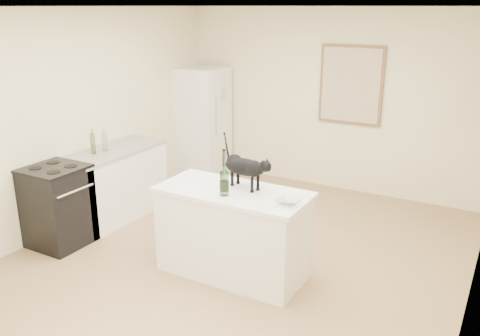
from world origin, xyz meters
The scene contains 17 objects.
floor centered at (0.00, 0.00, 0.00)m, with size 5.50×5.50×0.00m, color #A17855.
ceiling centered at (0.00, 0.00, 2.60)m, with size 5.50×5.50×0.00m, color white.
wall_back centered at (0.00, 2.75, 1.30)m, with size 4.50×4.50×0.00m, color beige.
wall_left centered at (-2.25, 0.00, 1.30)m, with size 5.50×5.50×0.00m, color beige.
island_base centered at (0.10, -0.20, 0.43)m, with size 1.44×0.67×0.86m, color white.
island_top centered at (0.10, -0.20, 0.88)m, with size 1.50×0.70×0.04m, color white.
left_cabinets centered at (-1.95, 0.30, 0.43)m, with size 0.60×1.40×0.86m, color white.
left_countertop centered at (-1.95, 0.30, 0.88)m, with size 0.62×1.44×0.04m, color gray.
stove centered at (-1.95, -0.60, 0.45)m, with size 0.60×0.60×0.90m, color black.
fridge centered at (-1.95, 2.35, 0.85)m, with size 0.68×0.68×1.70m, color white.
artwork_frame centered at (0.30, 2.72, 1.55)m, with size 0.90×0.03×1.10m, color brown.
artwork_canvas centered at (0.30, 2.70, 1.55)m, with size 0.82×0.00×1.02m, color beige.
black_cat centered at (0.16, -0.08, 1.09)m, with size 0.55×0.16×0.38m, color black, non-canonical shape.
wine_bottle centered at (0.10, -0.36, 1.10)m, with size 0.08×0.08×0.40m, color #214E1F.
glass_bowl centered at (0.72, -0.28, 0.93)m, with size 0.21×0.21×0.05m, color white.
fridge_paper centered at (-1.60, 2.44, 1.29)m, with size 0.00×0.14×0.18m, color beige.
counter_bottle_cluster centered at (-1.99, 0.13, 1.02)m, with size 0.09×0.22×0.25m.
Camera 1 is at (2.41, -4.13, 2.61)m, focal length 37.53 mm.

